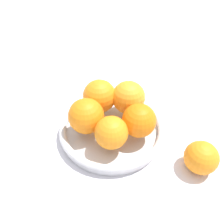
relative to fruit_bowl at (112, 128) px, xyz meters
name	(u,v)px	position (x,y,z in m)	size (l,w,h in m)	color
ground_plane	(112,133)	(0.00, 0.00, -0.02)	(4.00, 4.00, 0.00)	silver
fruit_bowl	(112,128)	(0.00, 0.00, 0.00)	(0.25, 0.25, 0.03)	silver
orange_pile	(112,110)	(0.01, 0.00, 0.05)	(0.19, 0.19, 0.08)	orange
stray_orange	(201,158)	(-0.06, -0.20, 0.02)	(0.07, 0.07, 0.07)	orange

